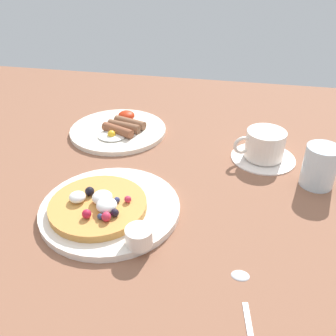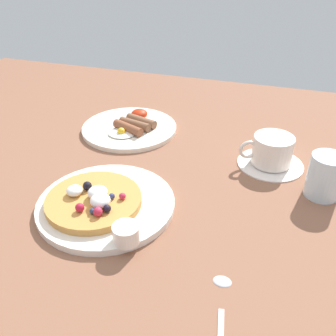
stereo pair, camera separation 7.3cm
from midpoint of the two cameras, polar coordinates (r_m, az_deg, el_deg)
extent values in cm
cube|color=brown|center=(75.99, -3.63, -4.12)|extent=(186.02, 135.81, 3.00)
cylinder|color=white|center=(70.12, -11.92, -6.25)|extent=(26.02, 26.02, 1.35)
cylinder|color=#CC8C42|center=(68.91, -13.81, -5.85)|extent=(17.81, 17.81, 1.44)
sphere|color=red|center=(68.30, -14.02, -4.75)|extent=(1.41, 1.41, 1.41)
sphere|color=black|center=(64.46, -11.50, -6.95)|extent=(1.41, 1.41, 1.41)
sphere|color=black|center=(70.20, -15.01, -3.62)|extent=(1.72, 1.72, 1.72)
sphere|color=#C82944|center=(67.16, -9.37, -4.92)|extent=(1.27, 1.27, 1.27)
sphere|color=navy|center=(64.50, -13.70, -7.45)|extent=(1.06, 1.06, 1.06)
sphere|color=red|center=(65.19, -15.70, -7.00)|extent=(1.61, 1.61, 1.61)
sphere|color=navy|center=(67.46, -11.03, -5.00)|extent=(1.12, 1.12, 1.12)
sphere|color=#CA2844|center=(63.76, -12.84, -7.51)|extent=(1.65, 1.65, 1.65)
ellipsoid|color=white|center=(65.74, -12.68, -5.78)|extent=(3.66, 3.66, 2.20)
ellipsoid|color=white|center=(67.70, -13.24, -4.58)|extent=(3.68, 3.68, 2.21)
ellipsoid|color=white|center=(69.32, -16.85, -4.44)|extent=(3.01, 3.01, 1.80)
cylinder|color=white|center=(60.31, -8.29, -10.61)|extent=(4.49, 4.49, 3.09)
cylinder|color=#531F0A|center=(59.89, -8.34, -10.18)|extent=(3.68, 3.68, 0.37)
cylinder|color=white|center=(97.38, -9.88, 5.72)|extent=(24.79, 24.79, 1.17)
cylinder|color=brown|center=(97.19, -8.09, 6.95)|extent=(9.02, 4.78, 2.24)
cylinder|color=brown|center=(95.43, -9.05, 6.36)|extent=(9.03, 4.24, 2.24)
cylinder|color=brown|center=(93.71, -10.05, 5.75)|extent=(8.95, 5.38, 2.24)
ellipsoid|color=white|center=(92.92, -10.99, 4.83)|extent=(6.88, 5.85, 0.60)
sphere|color=yellow|center=(92.70, -11.02, 5.11)|extent=(2.00, 2.00, 2.00)
ellipsoid|color=red|center=(101.05, -8.56, 8.01)|extent=(4.46, 4.46, 2.45)
cylinder|color=white|center=(86.48, 12.24, 1.55)|extent=(14.62, 14.62, 0.60)
cylinder|color=white|center=(84.77, 12.52, 3.57)|extent=(8.78, 8.78, 6.39)
torus|color=white|center=(82.72, 9.09, 3.45)|extent=(4.35, 2.42, 4.38)
cylinder|color=brown|center=(83.82, 12.68, 4.79)|extent=(7.46, 7.46, 0.51)
cube|color=silver|center=(52.45, 8.51, -24.40)|extent=(2.40, 9.78, 0.30)
ellipsoid|color=silver|center=(58.20, 7.60, -16.24)|extent=(2.86, 2.20, 0.60)
cylinder|color=silver|center=(78.37, 20.13, 0.16)|extent=(6.73, 6.73, 8.79)
camera|label=1|loc=(0.04, -92.81, -1.80)|focal=39.20mm
camera|label=2|loc=(0.04, 87.19, 1.80)|focal=39.20mm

